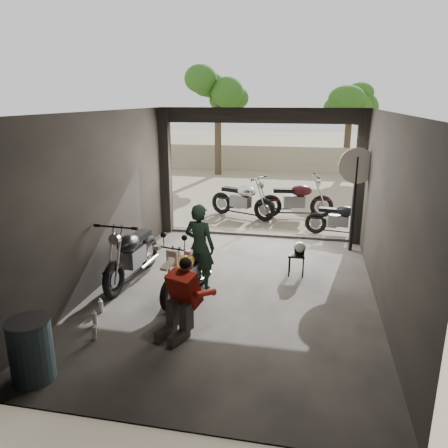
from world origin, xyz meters
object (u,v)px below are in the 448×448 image
at_px(stool, 297,257).
at_px(oil_drum, 31,351).
at_px(outside_bike_c, 341,216).
at_px(sign_post, 356,183).
at_px(outside_bike_a, 242,197).
at_px(outside_bike_b, 296,196).
at_px(rider, 200,247).
at_px(main_bike, 188,268).
at_px(mechanic, 179,300).
at_px(left_bike, 132,250).
at_px(helmet, 300,248).

height_order(stool, oil_drum, oil_drum).
bearing_deg(outside_bike_c, sign_post, -162.69).
distance_m(outside_bike_a, outside_bike_b, 1.59).
xyz_separation_m(outside_bike_c, rider, (-2.71, -3.80, 0.28)).
bearing_deg(main_bike, oil_drum, -101.92).
relative_size(rider, sign_post, 0.68).
bearing_deg(rider, mechanic, 107.80).
distance_m(left_bike, sign_post, 5.08).
distance_m(main_bike, outside_bike_a, 5.47).
relative_size(main_bike, outside_bike_c, 1.04).
xyz_separation_m(outside_bike_a, oil_drum, (-1.32, -8.19, -0.23)).
height_order(outside_bike_a, rider, rider).
relative_size(outside_bike_a, rider, 1.17).
height_order(main_bike, helmet, main_bike).
xyz_separation_m(left_bike, outside_bike_a, (1.32, 5.03, -0.00)).
relative_size(mechanic, stool, 2.50).
bearing_deg(left_bike, sign_post, 34.86).
xyz_separation_m(main_bike, helmet, (1.90, 1.39, 0.03)).
height_order(left_bike, sign_post, sign_post).
bearing_deg(helmet, left_bike, -175.04).
bearing_deg(helmet, outside_bike_a, 101.96).
relative_size(outside_bike_a, stool, 4.13).
height_order(left_bike, outside_bike_a, left_bike).
height_order(main_bike, sign_post, sign_post).
relative_size(outside_bike_c, rider, 0.97).
bearing_deg(outside_bike_b, helmet, 174.20).
height_order(left_bike, mechanic, left_bike).
distance_m(main_bike, stool, 2.29).
xyz_separation_m(main_bike, outside_bike_a, (0.09, 5.47, 0.10)).
relative_size(main_bike, outside_bike_a, 0.86).
relative_size(outside_bike_a, sign_post, 0.79).
relative_size(main_bike, outside_bike_b, 0.85).
bearing_deg(sign_post, left_bike, -142.90).
bearing_deg(outside_bike_a, rider, -156.99).
distance_m(outside_bike_c, helmet, 2.95).
bearing_deg(helmet, sign_post, 43.90).
xyz_separation_m(outside_bike_c, sign_post, (0.19, -1.15, 1.08)).
relative_size(outside_bike_c, oil_drum, 1.90).
relative_size(left_bike, sign_post, 0.79).
height_order(outside_bike_c, rider, rider).
bearing_deg(stool, left_bike, -163.56).
bearing_deg(outside_bike_b, sign_post, -162.51).
xyz_separation_m(outside_bike_c, helmet, (-0.93, -2.80, 0.05)).
bearing_deg(outside_bike_a, outside_bike_b, -55.91).
bearing_deg(outside_bike_c, main_bike, 154.09).
bearing_deg(left_bike, outside_bike_c, 46.07).
height_order(outside_bike_c, helmet, outside_bike_c).
relative_size(stool, oil_drum, 0.56).
bearing_deg(rider, outside_bike_a, -76.24).
xyz_separation_m(outside_bike_b, stool, (0.21, -4.44, -0.26)).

